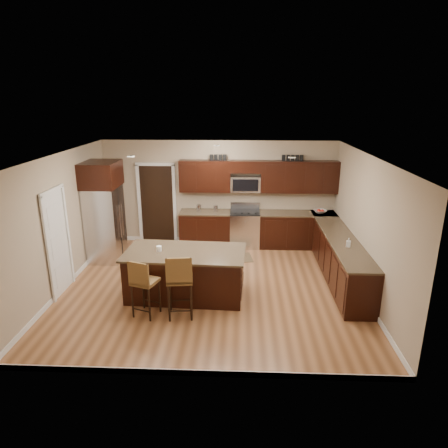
{
  "coord_description": "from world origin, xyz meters",
  "views": [
    {
      "loc": [
        0.58,
        -7.41,
        3.74
      ],
      "look_at": [
        0.23,
        0.4,
        1.24
      ],
      "focal_mm": 32.0,
      "sensor_mm": 36.0,
      "label": 1
    }
  ],
  "objects_px": {
    "range": "(245,229)",
    "stool_left": "(143,282)",
    "stool_mid": "(180,279)",
    "refrigerator": "(104,211)",
    "island": "(186,275)"
  },
  "relations": [
    {
      "from": "stool_left",
      "to": "range",
      "type": "bearing_deg",
      "value": 83.17
    },
    {
      "from": "range",
      "to": "stool_mid",
      "type": "bearing_deg",
      "value": -107.48
    },
    {
      "from": "stool_mid",
      "to": "refrigerator",
      "type": "bearing_deg",
      "value": 122.6
    },
    {
      "from": "stool_mid",
      "to": "stool_left",
      "type": "bearing_deg",
      "value": 172.23
    },
    {
      "from": "range",
      "to": "refrigerator",
      "type": "xyz_separation_m",
      "value": [
        -3.3,
        -1.03,
        0.74
      ]
    },
    {
      "from": "range",
      "to": "stool_left",
      "type": "bearing_deg",
      "value": -116.25
    },
    {
      "from": "stool_left",
      "to": "refrigerator",
      "type": "xyz_separation_m",
      "value": [
        -1.51,
        2.6,
        0.53
      ]
    },
    {
      "from": "stool_left",
      "to": "stool_mid",
      "type": "height_order",
      "value": "stool_mid"
    },
    {
      "from": "stool_left",
      "to": "stool_mid",
      "type": "xyz_separation_m",
      "value": [
        0.64,
        -0.01,
        0.07
      ]
    },
    {
      "from": "range",
      "to": "refrigerator",
      "type": "bearing_deg",
      "value": -162.64
    },
    {
      "from": "range",
      "to": "stool_left",
      "type": "distance_m",
      "value": 4.06
    },
    {
      "from": "range",
      "to": "stool_mid",
      "type": "xyz_separation_m",
      "value": [
        -1.15,
        -3.64,
        0.27
      ]
    },
    {
      "from": "range",
      "to": "island",
      "type": "height_order",
      "value": "range"
    },
    {
      "from": "refrigerator",
      "to": "island",
      "type": "bearing_deg",
      "value": -39.49
    },
    {
      "from": "island",
      "to": "stool_mid",
      "type": "distance_m",
      "value": 0.91
    }
  ]
}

